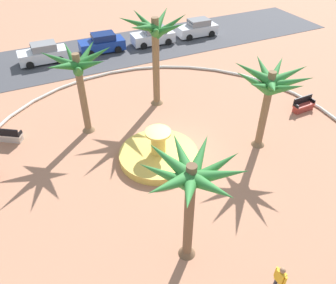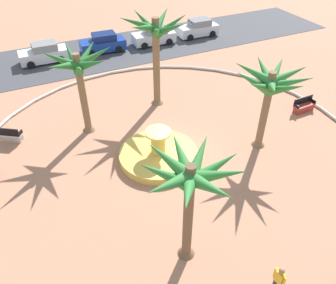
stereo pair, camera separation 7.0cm
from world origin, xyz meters
The scene contains 15 objects.
ground_plane centered at (0.00, 0.00, 0.00)m, with size 80.00×80.00×0.00m, color tan.
plaza_curb centered at (0.00, 0.00, 0.10)m, with size 22.83×22.83×0.20m, color silver.
street_asphalt centered at (0.00, 15.82, 0.01)m, with size 48.00×8.00×0.03m, color #424247.
fountain centered at (-0.82, 0.05, 0.29)m, with size 4.41×4.41×1.88m.
palm_tree_near_fountain centered at (-3.62, 4.40, 4.09)m, with size 4.00×4.00×5.34m.
palm_tree_by_curb centered at (1.51, 5.53, 4.73)m, with size 4.33×4.36×6.21m.
palm_tree_mid_plaza centered at (-2.28, -6.02, 4.22)m, with size 3.88×3.94×5.23m.
palm_tree_far_side centered at (5.02, -1.36, 3.92)m, with size 4.19×4.15×5.00m.
bench_west centered at (-8.21, 5.40, 0.35)m, with size 1.61×1.30×1.00m.
bench_north centered at (10.08, 0.36, 0.35)m, with size 1.62×0.55×1.00m.
person_cyclist_helmet centered at (-0.10, -9.02, 0.94)m, with size 0.23×0.53×1.67m.
parked_car_leftmost centered at (-4.40, 15.88, 0.78)m, with size 4.03×1.97×1.67m.
parked_car_second centered at (0.80, 15.91, 0.78)m, with size 4.09×2.08×1.67m.
parked_car_third centered at (5.69, 15.59, 0.78)m, with size 4.07×2.06×1.67m.
parked_car_rightmost centered at (10.48, 15.61, 0.78)m, with size 4.05×2.02×1.67m.
Camera 1 is at (-6.58, -13.16, 12.40)m, focal length 35.94 mm.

